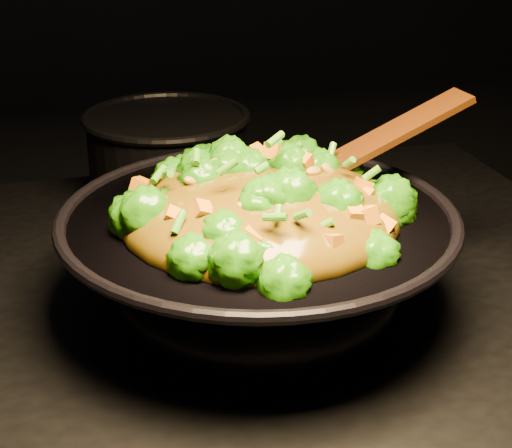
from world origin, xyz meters
name	(u,v)px	position (x,y,z in m)	size (l,w,h in m)	color
wok	(258,264)	(0.08, -0.05, 0.96)	(0.44, 0.44, 0.12)	black
stir_fry	(259,175)	(0.08, -0.06, 1.08)	(0.31, 0.31, 0.11)	#297D08
spatula	(357,152)	(0.21, -0.01, 1.07)	(0.30, 0.05, 0.01)	#321506
back_pot	(168,156)	(0.03, 0.32, 0.97)	(0.25, 0.25, 0.14)	black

